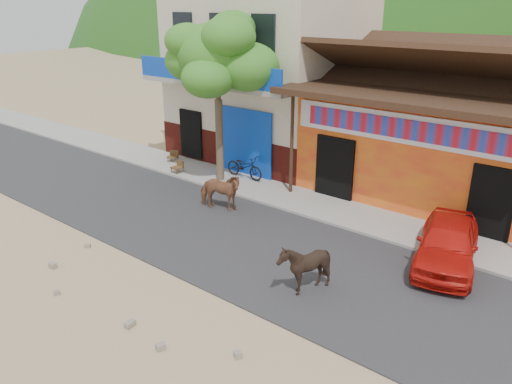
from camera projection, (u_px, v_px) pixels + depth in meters
ground at (197, 287)px, 11.92m from camera, size 120.00×120.00×0.00m
road at (262, 249)px, 13.72m from camera, size 60.00×5.00×0.04m
sidewalk at (328, 209)px, 16.25m from camera, size 60.00×2.00×0.12m
dance_club at (441, 142)px, 17.35m from camera, size 8.00×6.00×3.60m
cafe_building at (270, 74)px, 21.15m from camera, size 7.00×6.00×7.00m
tree at (218, 100)px, 17.71m from camera, size 3.00×3.00×6.00m
cow_tan at (220, 191)px, 16.03m from camera, size 1.64×1.14×1.27m
cow_dark at (304, 267)px, 11.46m from camera, size 1.49×1.43×1.27m
red_car at (447, 243)px, 12.69m from camera, size 2.26×3.81×1.21m
scooter at (244, 167)px, 18.78m from camera, size 1.70×0.62×0.89m
cafe_chair_left at (172, 152)px, 20.71m from camera, size 0.51×0.51×0.83m
cafe_chair_right at (177, 162)px, 19.36m from camera, size 0.41×0.41×0.84m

